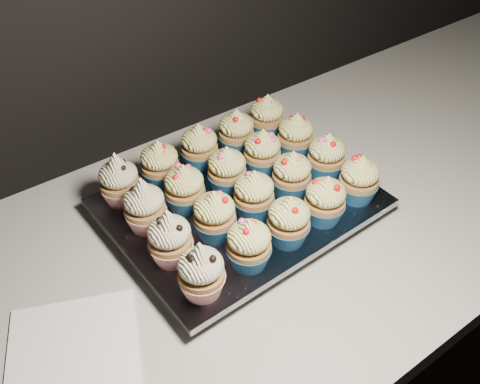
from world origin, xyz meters
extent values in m
cube|color=black|center=(0.00, 1.70, 0.43)|extent=(2.40, 0.60, 0.86)
cube|color=beige|center=(0.00, 1.70, 0.88)|extent=(2.44, 0.64, 0.04)
cube|color=white|center=(-0.36, 1.65, 0.90)|extent=(0.21, 0.21, 0.00)
cube|color=black|center=(-0.04, 1.73, 0.91)|extent=(0.38, 0.29, 0.02)
cube|color=silver|center=(-0.04, 1.73, 0.93)|extent=(0.41, 0.33, 0.01)
cone|color=red|center=(-0.18, 1.61, 0.95)|extent=(0.06, 0.06, 0.03)
ellipsoid|color=#F9E2AF|center=(-0.18, 1.61, 0.99)|extent=(0.06, 0.06, 0.04)
cone|color=#F9E2AF|center=(-0.18, 1.61, 1.02)|extent=(0.03, 0.03, 0.03)
cone|color=#1C5485|center=(-0.10, 1.62, 0.95)|extent=(0.06, 0.06, 0.03)
ellipsoid|color=#FFF180|center=(-0.10, 1.62, 0.99)|extent=(0.06, 0.06, 0.04)
cone|color=#FFF180|center=(-0.10, 1.62, 1.01)|extent=(0.03, 0.03, 0.02)
cone|color=#1C5485|center=(-0.03, 1.62, 0.95)|extent=(0.06, 0.06, 0.03)
ellipsoid|color=#FFF180|center=(-0.03, 1.62, 0.99)|extent=(0.06, 0.06, 0.04)
cone|color=#FFF180|center=(-0.03, 1.62, 1.01)|extent=(0.03, 0.03, 0.02)
cone|color=#1C5485|center=(0.04, 1.62, 0.95)|extent=(0.06, 0.06, 0.03)
ellipsoid|color=#FFF180|center=(0.04, 1.62, 0.99)|extent=(0.06, 0.06, 0.04)
cone|color=#FFF180|center=(0.04, 1.62, 1.01)|extent=(0.03, 0.03, 0.02)
cone|color=#1C5485|center=(0.12, 1.63, 0.95)|extent=(0.06, 0.06, 0.03)
ellipsoid|color=#FFF180|center=(0.12, 1.63, 0.99)|extent=(0.06, 0.06, 0.04)
cone|color=#FFF180|center=(0.12, 1.63, 1.01)|extent=(0.03, 0.03, 0.02)
cone|color=red|center=(-0.19, 1.69, 0.95)|extent=(0.06, 0.06, 0.03)
ellipsoid|color=#F9E2AF|center=(-0.19, 1.69, 0.99)|extent=(0.06, 0.06, 0.04)
cone|color=#F9E2AF|center=(-0.19, 1.69, 1.02)|extent=(0.03, 0.03, 0.03)
cone|color=#1C5485|center=(-0.11, 1.69, 0.95)|extent=(0.06, 0.06, 0.03)
ellipsoid|color=#FFF180|center=(-0.11, 1.69, 0.99)|extent=(0.06, 0.06, 0.04)
cone|color=#FFF180|center=(-0.11, 1.69, 1.01)|extent=(0.03, 0.03, 0.02)
cone|color=#1C5485|center=(-0.04, 1.69, 0.95)|extent=(0.06, 0.06, 0.03)
ellipsoid|color=#FFF180|center=(-0.04, 1.69, 0.99)|extent=(0.06, 0.06, 0.04)
cone|color=#FFF180|center=(-0.04, 1.69, 1.01)|extent=(0.03, 0.03, 0.02)
cone|color=#1C5485|center=(0.04, 1.70, 0.95)|extent=(0.06, 0.06, 0.03)
ellipsoid|color=#FFF180|center=(0.04, 1.70, 0.99)|extent=(0.06, 0.06, 0.04)
cone|color=#FFF180|center=(0.04, 1.70, 1.01)|extent=(0.03, 0.03, 0.02)
cone|color=#1C5485|center=(0.12, 1.70, 0.95)|extent=(0.06, 0.06, 0.03)
ellipsoid|color=#FFF180|center=(0.12, 1.70, 0.99)|extent=(0.06, 0.06, 0.04)
cone|color=#FFF180|center=(0.12, 1.70, 1.01)|extent=(0.03, 0.03, 0.02)
cone|color=red|center=(-0.18, 1.77, 0.95)|extent=(0.06, 0.06, 0.03)
ellipsoid|color=#F9E2AF|center=(-0.18, 1.77, 0.99)|extent=(0.06, 0.06, 0.04)
cone|color=#F9E2AF|center=(-0.18, 1.77, 1.02)|extent=(0.03, 0.03, 0.03)
cone|color=#1C5485|center=(-0.11, 1.77, 0.95)|extent=(0.06, 0.06, 0.03)
ellipsoid|color=#FFF180|center=(-0.11, 1.77, 0.99)|extent=(0.06, 0.06, 0.04)
cone|color=#FFF180|center=(-0.11, 1.77, 1.01)|extent=(0.03, 0.03, 0.02)
cone|color=#1C5485|center=(-0.04, 1.77, 0.95)|extent=(0.06, 0.06, 0.03)
ellipsoid|color=#FFF180|center=(-0.04, 1.77, 0.99)|extent=(0.06, 0.06, 0.04)
cone|color=#FFF180|center=(-0.04, 1.77, 1.01)|extent=(0.03, 0.03, 0.02)
cone|color=#1C5485|center=(0.04, 1.77, 0.95)|extent=(0.06, 0.06, 0.03)
ellipsoid|color=#FFF180|center=(0.04, 1.77, 0.99)|extent=(0.06, 0.06, 0.04)
cone|color=#FFF180|center=(0.04, 1.77, 1.01)|extent=(0.03, 0.03, 0.02)
cone|color=#1C5485|center=(0.11, 1.77, 0.95)|extent=(0.06, 0.06, 0.03)
ellipsoid|color=#FFF180|center=(0.11, 1.77, 0.99)|extent=(0.06, 0.06, 0.04)
cone|color=#FFF180|center=(0.11, 1.77, 1.01)|extent=(0.03, 0.03, 0.02)
cone|color=red|center=(-0.19, 1.84, 0.95)|extent=(0.06, 0.06, 0.03)
ellipsoid|color=#F9E2AF|center=(-0.19, 1.84, 0.99)|extent=(0.06, 0.06, 0.04)
cone|color=#F9E2AF|center=(-0.19, 1.84, 1.02)|extent=(0.03, 0.03, 0.03)
cone|color=#1C5485|center=(-0.11, 1.84, 0.95)|extent=(0.06, 0.06, 0.03)
ellipsoid|color=#FFF180|center=(-0.11, 1.84, 0.99)|extent=(0.06, 0.06, 0.04)
cone|color=#FFF180|center=(-0.11, 1.84, 1.01)|extent=(0.03, 0.03, 0.02)
cone|color=#1C5485|center=(-0.04, 1.84, 0.95)|extent=(0.06, 0.06, 0.03)
ellipsoid|color=#FFF180|center=(-0.04, 1.84, 0.99)|extent=(0.06, 0.06, 0.04)
cone|color=#FFF180|center=(-0.04, 1.84, 1.01)|extent=(0.03, 0.03, 0.02)
cone|color=#1C5485|center=(0.04, 1.84, 0.95)|extent=(0.06, 0.06, 0.03)
ellipsoid|color=#FFF180|center=(0.04, 1.84, 0.99)|extent=(0.06, 0.06, 0.04)
cone|color=#FFF180|center=(0.04, 1.84, 1.01)|extent=(0.03, 0.03, 0.02)
cone|color=#1C5485|center=(0.11, 1.85, 0.95)|extent=(0.06, 0.06, 0.03)
ellipsoid|color=#FFF180|center=(0.11, 1.85, 0.99)|extent=(0.06, 0.06, 0.04)
cone|color=#FFF180|center=(0.11, 1.85, 1.01)|extent=(0.03, 0.03, 0.02)
camera|label=1|loc=(-0.41, 1.22, 1.50)|focal=40.00mm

